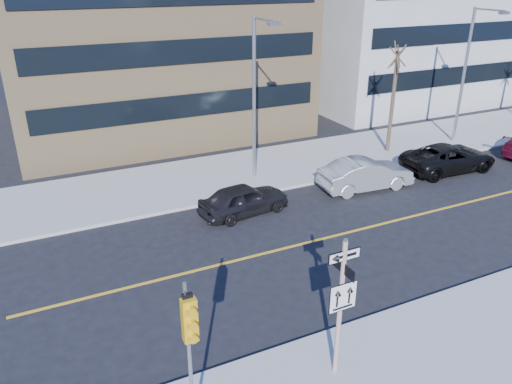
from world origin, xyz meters
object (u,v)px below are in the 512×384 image
streetlight_a (256,90)px  streetlight_b (468,68)px  sign_pole (341,301)px  traffic_signal (190,331)px  parked_car_c (449,158)px  street_tree_west (397,59)px  parked_car_b (366,174)px  parked_car_a (244,199)px

streetlight_a → streetlight_b: (14.00, 0.00, 0.00)m
sign_pole → traffic_signal: bearing=-177.9°
streetlight_a → sign_pole: bearing=-106.8°
sign_pole → streetlight_b: streetlight_b is taller
traffic_signal → parked_car_c: (18.08, 10.22, -2.29)m
streetlight_a → street_tree_west: streetlight_a is taller
parked_car_b → streetlight_b: (9.55, 3.30, 3.97)m
parked_car_a → parked_car_c: 12.24m
traffic_signal → streetlight_b: (22.00, 13.42, 1.73)m
parked_car_b → streetlight_a: bearing=58.0°
sign_pole → parked_car_a: sign_pole is taller
parked_car_a → parked_car_c: parked_car_c is taller
parked_car_a → traffic_signal: bearing=142.5°
parked_car_c → streetlight_b: streetlight_b is taller
streetlight_a → traffic_signal: bearing=-120.8°
parked_car_a → street_tree_west: bearing=-78.9°
sign_pole → streetlight_a: 14.05m
parked_car_a → sign_pole: bearing=162.0°
sign_pole → traffic_signal: 4.05m
traffic_signal → parked_car_b: size_ratio=0.84×
parked_car_c → parked_car_a: bearing=92.6°
streetlight_b → streetlight_a: bearing=180.0°
parked_car_a → street_tree_west: street_tree_west is taller
parked_car_b → parked_car_c: 5.63m
traffic_signal → streetlight_a: bearing=59.2°
parked_car_c → streetlight_b: 6.46m
sign_pole → parked_car_c: sign_pole is taller
parked_car_c → streetlight_a: (-10.08, 3.20, 4.02)m
sign_pole → street_tree_west: bearing=46.7°
parked_car_b → parked_car_c: bearing=-84.3°
parked_car_b → streetlight_b: 10.86m
parked_car_c → street_tree_west: 6.17m
parked_car_c → sign_pole: bearing=128.0°
sign_pole → streetlight_b: size_ratio=0.51×
street_tree_west → parked_car_b: bearing=-139.8°
sign_pole → street_tree_west: street_tree_west is taller
sign_pole → parked_car_c: bearing=35.6°
parked_car_a → parked_car_c: (12.24, 0.05, 0.03)m
parked_car_c → streetlight_b: bearing=-48.4°
sign_pole → streetlight_b: (18.00, 13.27, 2.32)m
street_tree_west → streetlight_b: bearing=-6.2°
streetlight_b → parked_car_c: bearing=-140.8°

